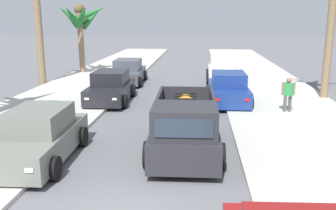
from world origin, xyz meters
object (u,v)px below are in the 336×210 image
object	(u,v)px
car_left_mid	(39,137)
pedestrian	(288,93)
car_left_near	(111,88)
pickup_truck	(185,126)
palm_tree_left_fore	(80,19)
car_right_near	(228,89)
car_left_far	(128,72)
car_right_mid	(222,70)

from	to	relation	value
car_left_mid	pedestrian	xyz separation A→B (m)	(8.41, 6.03, 0.20)
pedestrian	car_left_near	bearing A→B (deg)	167.93
pickup_truck	palm_tree_left_fore	bearing A→B (deg)	117.44
car_left_near	car_left_mid	world-z (taller)	same
car_right_near	car_left_far	bearing A→B (deg)	138.77
car_left_mid	car_left_far	size ratio (longest dim) A/B	1.00
car_right_mid	car_left_mid	bearing A→B (deg)	-112.87
pickup_truck	car_left_near	xyz separation A→B (m)	(-3.93, 6.71, -0.10)
pedestrian	palm_tree_left_fore	bearing A→B (deg)	138.71
car_left_near	car_left_mid	distance (m)	7.78
car_left_far	pedestrian	size ratio (longest dim) A/B	2.70
car_left_far	palm_tree_left_fore	bearing A→B (deg)	136.65
car_right_mid	car_left_far	distance (m)	6.13
pickup_truck	car_left_near	distance (m)	7.77
car_left_mid	palm_tree_left_fore	bearing A→B (deg)	103.52
car_left_far	pedestrian	world-z (taller)	pedestrian
car_right_mid	car_left_far	xyz separation A→B (m)	(-5.96, -1.41, 0.00)
car_right_mid	palm_tree_left_fore	size ratio (longest dim) A/B	0.84
car_right_near	car_left_mid	distance (m)	9.90
car_left_mid	palm_tree_left_fore	world-z (taller)	palm_tree_left_fore
car_right_near	car_left_far	distance (m)	7.82
pickup_truck	car_right_mid	world-z (taller)	pickup_truck
car_left_mid	car_right_mid	distance (m)	15.66
car_left_near	car_left_mid	bearing A→B (deg)	-91.87
pickup_truck	car_left_near	world-z (taller)	pickup_truck
car_right_near	car_left_near	bearing A→B (deg)	-179.02
car_left_near	palm_tree_left_fore	size ratio (longest dim) A/B	0.85
car_right_near	car_right_mid	xyz separation A→B (m)	(0.08, 6.56, 0.00)
car_left_far	car_left_mid	bearing A→B (deg)	-90.55
car_right_mid	pedestrian	distance (m)	8.72
car_left_near	palm_tree_left_fore	distance (m)	10.72
car_left_near	car_right_mid	distance (m)	8.85
car_left_mid	car_right_near	bearing A→B (deg)	52.66
car_left_far	pedestrian	xyz separation A→B (m)	(8.28, -7.00, 0.20)
pickup_truck	car_left_far	bearing A→B (deg)	108.76
pickup_truck	car_left_far	world-z (taller)	pickup_truck
car_right_mid	pedestrian	size ratio (longest dim) A/B	2.69
car_left_near	car_left_mid	size ratio (longest dim) A/B	1.00
car_left_far	car_right_near	bearing A→B (deg)	-41.23
car_left_far	pedestrian	distance (m)	10.84
palm_tree_left_fore	pedestrian	bearing A→B (deg)	-41.29
pedestrian	car_left_mid	bearing A→B (deg)	-144.34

